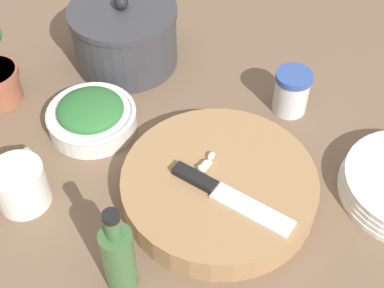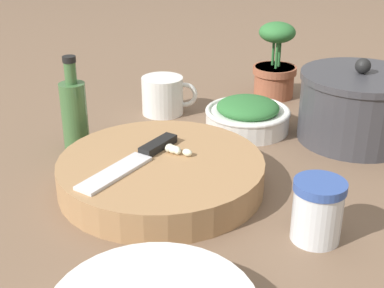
{
  "view_description": "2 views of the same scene",
  "coord_description": "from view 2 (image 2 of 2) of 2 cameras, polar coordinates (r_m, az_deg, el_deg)",
  "views": [
    {
      "loc": [
        -0.17,
        -0.6,
        0.71
      ],
      "look_at": [
        0.01,
        -0.01,
        0.04
      ],
      "focal_mm": 50.0,
      "sensor_mm": 36.0,
      "label": 1
    },
    {
      "loc": [
        0.75,
        -0.27,
        0.41
      ],
      "look_at": [
        -0.0,
        -0.03,
        0.05
      ],
      "focal_mm": 50.0,
      "sensor_mm": 36.0,
      "label": 2
    }
  ],
  "objects": [
    {
      "name": "ground_plane",
      "position": [
        0.89,
        2.12,
        -2.79
      ],
      "size": [
        5.0,
        5.0,
        0.0
      ],
      "primitive_type": "plane",
      "color": "brown"
    },
    {
      "name": "cutting_board",
      "position": [
        0.83,
        -3.3,
        -3.14
      ],
      "size": [
        0.32,
        0.32,
        0.05
      ],
      "color": "#9E754C",
      "rests_on": "ground_plane"
    },
    {
      "name": "chef_knife",
      "position": [
        0.82,
        -5.9,
        -1.55
      ],
      "size": [
        0.15,
        0.18,
        0.01
      ],
      "rotation": [
        0.0,
        0.0,
        3.82
      ],
      "color": "black",
      "rests_on": "cutting_board"
    },
    {
      "name": "garlic_cloves",
      "position": [
        0.84,
        -1.75,
        -0.62
      ],
      "size": [
        0.04,
        0.04,
        0.01
      ],
      "color": "silver",
      "rests_on": "cutting_board"
    },
    {
      "name": "herb_bowl",
      "position": [
        1.04,
        5.94,
        3.07
      ],
      "size": [
        0.17,
        0.17,
        0.06
      ],
      "color": "silver",
      "rests_on": "ground_plane"
    },
    {
      "name": "spice_jar",
      "position": [
        0.72,
        13.24,
        -6.92
      ],
      "size": [
        0.07,
        0.07,
        0.09
      ],
      "color": "silver",
      "rests_on": "ground_plane"
    },
    {
      "name": "coffee_mug",
      "position": [
        1.12,
        -3.06,
        5.19
      ],
      "size": [
        0.09,
        0.11,
        0.08
      ],
      "color": "silver",
      "rests_on": "ground_plane"
    },
    {
      "name": "oil_bottle",
      "position": [
        0.97,
        -12.44,
        3.22
      ],
      "size": [
        0.05,
        0.05,
        0.17
      ],
      "color": "#3D6638",
      "rests_on": "ground_plane"
    },
    {
      "name": "stock_pot",
      "position": [
        1.03,
        17.22,
        3.82
      ],
      "size": [
        0.22,
        0.22,
        0.16
      ],
      "color": "#38383D",
      "rests_on": "ground_plane"
    },
    {
      "name": "potted_herb",
      "position": [
        1.22,
        8.85,
        8.23
      ],
      "size": [
        0.1,
        0.1,
        0.17
      ],
      "color": "#935138",
      "rests_on": "ground_plane"
    }
  ]
}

